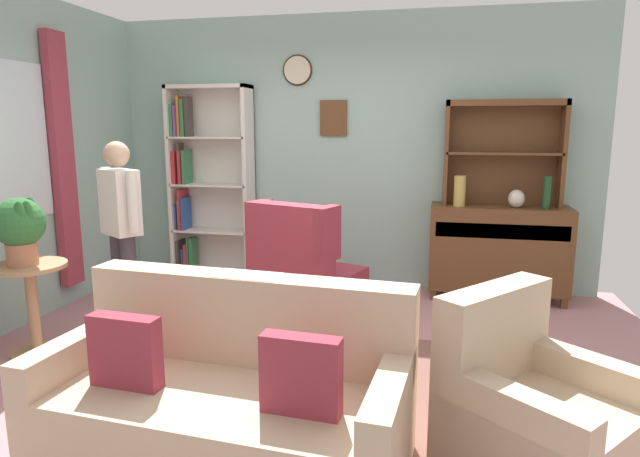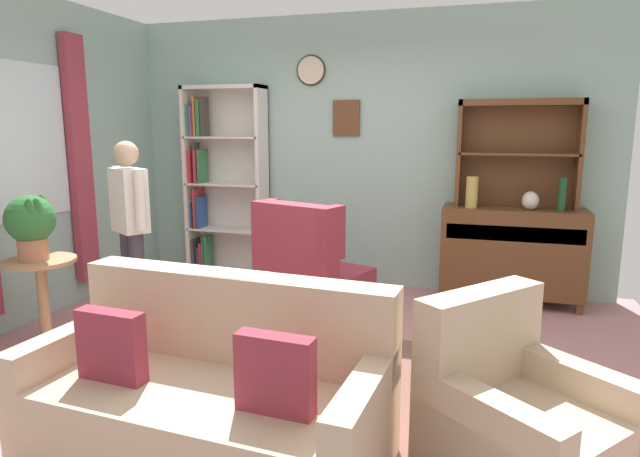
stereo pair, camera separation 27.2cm
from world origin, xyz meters
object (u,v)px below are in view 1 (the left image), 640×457
(couch_floral, at_px, (227,402))
(person_reading, at_px, (121,223))
(plant_stand, at_px, (32,299))
(potted_plant_large, at_px, (20,226))
(bottle_wine, at_px, (547,193))
(vase_tall, at_px, (460,191))
(vase_round, at_px, (516,199))
(coffee_table, at_px, (306,331))
(book_stack, at_px, (292,316))
(bookshelf, at_px, (206,185))
(sideboard, at_px, (498,248))
(sideboard_hutch, at_px, (504,138))
(armchair_floral, at_px, (534,416))
(wingback_chair, at_px, (304,277))

(couch_floral, relative_size, person_reading, 1.19)
(plant_stand, xyz_separation_m, potted_plant_large, (-0.00, -0.04, 0.55))
(bottle_wine, height_order, potted_plant_large, bottle_wine)
(vase_tall, height_order, bottle_wine, bottle_wine)
(vase_round, bearing_deg, coffee_table, -126.30)
(vase_tall, xyz_separation_m, person_reading, (-2.67, -1.49, -0.16))
(couch_floral, height_order, book_stack, couch_floral)
(vase_tall, bearing_deg, potted_plant_large, -145.64)
(person_reading, bearing_deg, coffee_table, -19.04)
(bookshelf, bearing_deg, vase_round, -2.77)
(plant_stand, xyz_separation_m, coffee_table, (2.07, -0.00, -0.07))
(vase_tall, bearing_deg, bookshelf, 176.40)
(bookshelf, xyz_separation_m, coffee_table, (1.68, -2.23, -0.70))
(vase_tall, xyz_separation_m, potted_plant_large, (-3.08, -2.10, -0.09))
(sideboard, relative_size, bottle_wine, 4.26)
(plant_stand, bearing_deg, person_reading, 54.84)
(sideboard_hutch, xyz_separation_m, armchair_floral, (-0.08, -2.93, -1.27))
(wingback_chair, bearing_deg, bottle_wine, 23.07)
(sideboard_hutch, height_order, coffee_table, sideboard_hutch)
(person_reading, bearing_deg, sideboard, 27.14)
(armchair_floral, relative_size, coffee_table, 1.35)
(vase_tall, height_order, wingback_chair, vase_tall)
(bottle_wine, bearing_deg, bookshelf, 177.06)
(sideboard_hutch, height_order, book_stack, sideboard_hutch)
(bottle_wine, bearing_deg, coffee_table, -131.00)
(couch_floral, xyz_separation_m, person_reading, (-1.49, 1.49, 0.59))
(person_reading, bearing_deg, bottle_wine, 23.21)
(plant_stand, bearing_deg, sideboard_hutch, 33.01)
(bookshelf, bearing_deg, book_stack, -54.96)
(sideboard, height_order, sideboard_hutch, sideboard_hutch)
(sideboard_hutch, height_order, vase_round, sideboard_hutch)
(coffee_table, bearing_deg, sideboard, 56.93)
(vase_round, xyz_separation_m, coffee_table, (-1.53, -2.08, -0.65))
(bottle_wine, height_order, book_stack, bottle_wine)
(vase_tall, distance_m, plant_stand, 3.76)
(couch_floral, distance_m, book_stack, 0.89)
(person_reading, bearing_deg, sideboard_hutch, 28.73)
(plant_stand, relative_size, potted_plant_large, 1.42)
(potted_plant_large, bearing_deg, wingback_chair, 34.31)
(armchair_floral, distance_m, book_stack, 1.54)
(couch_floral, height_order, armchair_floral, couch_floral)
(bookshelf, distance_m, coffee_table, 2.88)
(bookshelf, relative_size, bottle_wine, 6.89)
(vase_round, distance_m, potted_plant_large, 4.17)
(bottle_wine, distance_m, plant_stand, 4.41)
(book_stack, bearing_deg, coffee_table, 26.40)
(bottle_wine, bearing_deg, book_stack, -131.72)
(sideboard, height_order, bottle_wine, bottle_wine)
(bookshelf, distance_m, vase_tall, 2.69)
(vase_round, relative_size, potted_plant_large, 0.35)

